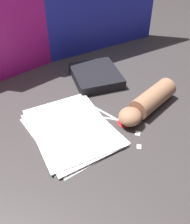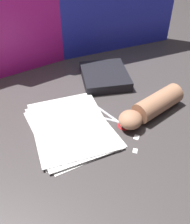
% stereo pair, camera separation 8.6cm
% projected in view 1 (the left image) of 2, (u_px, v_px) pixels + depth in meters
% --- Properties ---
extents(ground_plane, '(6.00, 6.00, 0.00)m').
position_uv_depth(ground_plane, '(84.00, 129.00, 0.89)').
color(ground_plane, '#3D3838').
extents(backdrop_panel_center, '(0.53, 0.09, 0.43)m').
position_uv_depth(backdrop_panel_center, '(33.00, 20.00, 1.07)').
color(backdrop_panel_center, '#D81E9E').
rests_on(backdrop_panel_center, ground_plane).
extents(paper_stack, '(0.27, 0.34, 0.01)m').
position_uv_depth(paper_stack, '(72.00, 129.00, 0.88)').
color(paper_stack, white).
rests_on(paper_stack, ground_plane).
extents(book_closed, '(0.23, 0.25, 0.04)m').
position_uv_depth(book_closed, '(96.00, 76.00, 1.10)').
color(book_closed, black).
rests_on(book_closed, ground_plane).
extents(scissors, '(0.13, 0.16, 0.01)m').
position_uv_depth(scissors, '(116.00, 119.00, 0.92)').
color(scissors, silver).
rests_on(scissors, ground_plane).
extents(hand_forearm, '(0.29, 0.15, 0.07)m').
position_uv_depth(hand_forearm, '(148.00, 102.00, 0.94)').
color(hand_forearm, '#A87556').
rests_on(hand_forearm, ground_plane).
extents(paper_scrap_near, '(0.03, 0.03, 0.00)m').
position_uv_depth(paper_scrap_near, '(138.00, 133.00, 0.87)').
color(paper_scrap_near, white).
rests_on(paper_scrap_near, ground_plane).
extents(paper_scrap_mid, '(0.03, 0.03, 0.00)m').
position_uv_depth(paper_scrap_mid, '(133.00, 122.00, 0.91)').
color(paper_scrap_mid, white).
rests_on(paper_scrap_mid, ground_plane).
extents(paper_scrap_far, '(0.02, 0.02, 0.00)m').
position_uv_depth(paper_scrap_far, '(139.00, 147.00, 0.82)').
color(paper_scrap_far, white).
rests_on(paper_scrap_far, ground_plane).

